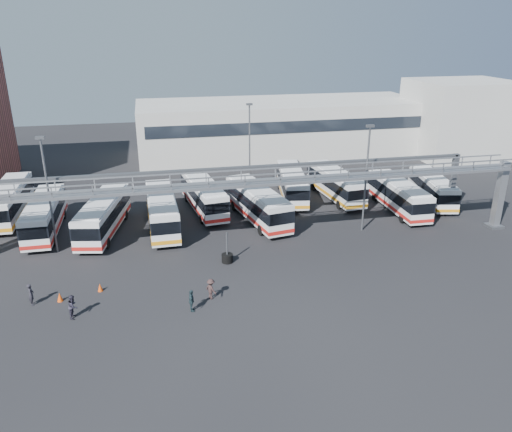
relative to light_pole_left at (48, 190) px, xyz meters
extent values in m
plane|color=black|center=(16.00, -8.00, -5.73)|extent=(140.00, 140.00, 0.00)
cube|color=gray|center=(41.00, -3.00, -2.43)|extent=(0.70, 0.70, 6.60)
cube|color=#4C4F54|center=(41.00, -3.00, -5.60)|extent=(1.40, 1.40, 0.25)
cube|color=gray|center=(16.00, -3.00, 0.37)|extent=(50.00, 1.80, 0.22)
cube|color=gray|center=(16.00, -3.85, 1.32)|extent=(50.00, 0.10, 0.10)
cube|color=gray|center=(16.00, -2.15, 1.32)|extent=(50.00, 0.10, 0.10)
cube|color=#4C4F54|center=(16.00, 1.00, 0.57)|extent=(45.00, 0.50, 0.35)
cube|color=#9E9E99|center=(28.00, 30.00, -1.73)|extent=(42.00, 14.00, 8.00)
cube|color=#B2B2AD|center=(54.00, 24.00, -0.23)|extent=(14.00, 12.00, 11.00)
cylinder|color=#4C4F54|center=(0.00, 0.00, -0.73)|extent=(0.18, 0.18, 10.00)
cube|color=#4C4F54|center=(0.00, 0.00, 4.37)|extent=(0.70, 0.35, 0.22)
cylinder|color=#4C4F54|center=(28.00, -1.00, -0.73)|extent=(0.18, 0.18, 10.00)
cube|color=#4C4F54|center=(28.00, -1.00, 4.37)|extent=(0.70, 0.35, 0.22)
cylinder|color=#4C4F54|center=(20.00, 14.00, -0.73)|extent=(0.18, 0.18, 10.00)
cube|color=#4C4F54|center=(20.00, 14.00, 4.37)|extent=(0.70, 0.35, 0.22)
cube|color=silver|center=(-5.79, 9.57, -3.85)|extent=(2.63, 11.31, 2.82)
cube|color=black|center=(-5.79, 9.57, -3.52)|extent=(2.69, 11.37, 1.13)
cube|color=orange|center=(-5.79, 9.57, -4.85)|extent=(2.68, 11.36, 0.36)
cube|color=silver|center=(-5.79, 9.57, -2.36)|extent=(2.37, 10.18, 0.16)
cylinder|color=black|center=(-4.61, 5.96, -5.21)|extent=(0.31, 1.03, 1.03)
cylinder|color=black|center=(-6.98, 13.18, -5.21)|extent=(0.31, 1.03, 1.03)
cylinder|color=black|center=(-4.65, 13.19, -5.21)|extent=(0.31, 1.03, 1.03)
cube|color=silver|center=(-1.65, 4.84, -3.93)|extent=(2.51, 10.85, 2.71)
cube|color=black|center=(-1.65, 4.84, -3.61)|extent=(2.57, 10.91, 1.08)
cube|color=#B11A15|center=(-1.65, 4.84, -4.89)|extent=(2.56, 10.90, 0.34)
cube|color=silver|center=(-1.65, 4.84, -2.50)|extent=(2.26, 9.76, 0.16)
cylinder|color=black|center=(-2.75, 1.37, -5.23)|extent=(0.30, 0.99, 0.99)
cylinder|color=black|center=(-0.53, 1.37, -5.23)|extent=(0.30, 0.99, 0.99)
cylinder|color=black|center=(-2.78, 8.30, -5.23)|extent=(0.30, 0.99, 0.99)
cylinder|color=black|center=(-0.56, 8.31, -5.23)|extent=(0.30, 0.99, 0.99)
cube|color=silver|center=(3.80, 3.51, -3.90)|extent=(4.62, 11.30, 2.76)
cube|color=black|center=(3.80, 3.51, -3.57)|extent=(4.69, 11.37, 1.10)
cube|color=#B11A15|center=(3.80, 3.51, -4.88)|extent=(4.67, 11.36, 0.35)
cube|color=silver|center=(3.80, 3.51, -2.44)|extent=(4.15, 10.17, 0.16)
cylinder|color=black|center=(2.00, 0.27, -5.23)|extent=(0.49, 1.04, 1.00)
cylinder|color=black|center=(4.22, -0.17, -5.23)|extent=(0.49, 1.04, 1.00)
cylinder|color=black|center=(3.38, 7.19, -5.23)|extent=(0.49, 1.04, 1.00)
cylinder|color=black|center=(5.60, 6.75, -5.23)|extent=(0.49, 1.04, 1.00)
cube|color=silver|center=(9.24, 3.62, -3.86)|extent=(2.81, 11.29, 2.81)
cube|color=black|center=(9.24, 3.62, -3.53)|extent=(2.88, 11.35, 1.12)
cube|color=orange|center=(9.24, 3.62, -4.86)|extent=(2.87, 11.34, 0.36)
cube|color=silver|center=(9.24, 3.62, -2.38)|extent=(2.53, 10.16, 0.16)
cylinder|color=black|center=(8.17, 0.00, -5.22)|extent=(0.33, 1.03, 1.02)
cylinder|color=black|center=(10.48, 0.05, -5.22)|extent=(0.33, 1.03, 1.02)
cylinder|color=black|center=(8.00, 7.19, -5.22)|extent=(0.33, 1.03, 1.02)
cylinder|color=black|center=(10.31, 7.24, -5.22)|extent=(0.33, 1.03, 1.02)
cube|color=silver|center=(13.73, 7.61, -3.92)|extent=(3.90, 11.10, 2.72)
cube|color=black|center=(13.73, 7.61, -3.60)|extent=(3.97, 11.17, 1.09)
cube|color=#B11A15|center=(13.73, 7.61, -4.89)|extent=(3.96, 11.15, 0.35)
cube|color=silver|center=(13.73, 7.61, -2.49)|extent=(3.51, 9.99, 0.16)
cylinder|color=black|center=(13.09, 4.01, -5.23)|extent=(0.43, 1.02, 0.99)
cylinder|color=black|center=(15.30, 4.31, -5.23)|extent=(0.43, 1.02, 0.99)
cylinder|color=black|center=(12.16, 10.90, -5.23)|extent=(0.43, 1.02, 0.99)
cylinder|color=black|center=(14.37, 11.20, -5.23)|extent=(0.43, 1.02, 0.99)
cube|color=silver|center=(18.68, 3.64, -3.85)|extent=(4.63, 11.57, 2.82)
cube|color=black|center=(18.68, 3.64, -3.52)|extent=(4.70, 11.64, 1.13)
cube|color=#B11A15|center=(18.68, 3.64, -4.86)|extent=(4.69, 11.63, 0.36)
cube|color=silver|center=(18.68, 3.64, -2.36)|extent=(4.17, 10.41, 0.16)
cylinder|color=black|center=(18.21, -0.12, -5.21)|extent=(0.49, 1.07, 1.03)
cylinder|color=black|center=(20.49, 0.31, -5.21)|extent=(0.49, 1.07, 1.03)
cylinder|color=black|center=(16.86, 6.98, -5.21)|extent=(0.49, 1.07, 1.03)
cylinder|color=black|center=(19.14, 7.41, -5.21)|extent=(0.49, 1.07, 1.03)
cube|color=silver|center=(23.99, 9.59, -3.95)|extent=(4.13, 10.97, 2.68)
cube|color=black|center=(23.99, 9.59, -3.63)|extent=(4.20, 11.04, 1.07)
cube|color=orange|center=(23.99, 9.59, -4.90)|extent=(4.19, 11.03, 0.34)
cube|color=silver|center=(23.99, 9.59, -2.53)|extent=(3.72, 9.87, 0.16)
cylinder|color=black|center=(22.35, 6.38, -5.24)|extent=(0.45, 1.01, 0.97)
cylinder|color=black|center=(24.52, 6.03, -5.24)|extent=(0.45, 1.01, 0.97)
cylinder|color=black|center=(23.46, 13.15, -5.24)|extent=(0.45, 1.01, 0.97)
cylinder|color=black|center=(25.63, 12.80, -5.24)|extent=(0.45, 1.01, 0.97)
cube|color=silver|center=(28.79, 8.53, -3.95)|extent=(3.33, 10.90, 2.68)
cube|color=black|center=(28.79, 8.53, -3.63)|extent=(3.40, 10.97, 1.07)
cube|color=orange|center=(28.79, 8.53, -4.90)|extent=(3.39, 10.96, 0.34)
cube|color=silver|center=(28.79, 8.53, -2.53)|extent=(3.00, 9.81, 0.16)
cylinder|color=black|center=(27.98, 5.02, -5.24)|extent=(0.37, 1.00, 0.98)
cylinder|color=black|center=(30.18, 5.20, -5.24)|extent=(0.37, 1.00, 0.98)
cylinder|color=black|center=(27.41, 11.86, -5.24)|extent=(0.37, 1.00, 0.98)
cylinder|color=black|center=(29.60, 12.05, -5.24)|extent=(0.37, 1.00, 0.98)
cube|color=silver|center=(33.87, 3.30, -3.97)|extent=(2.65, 10.65, 2.65)
cube|color=black|center=(33.87, 3.30, -3.66)|extent=(2.71, 10.71, 1.06)
cube|color=#B11A15|center=(33.87, 3.30, -4.91)|extent=(2.70, 10.70, 0.34)
cube|color=silver|center=(33.87, 3.30, -2.57)|extent=(2.39, 9.58, 0.15)
cylinder|color=black|center=(32.71, -0.07, -5.25)|extent=(0.31, 0.97, 0.96)
cylinder|color=black|center=(34.88, -0.12, -5.25)|extent=(0.31, 0.97, 0.96)
cylinder|color=black|center=(32.87, 6.71, -5.25)|extent=(0.31, 0.97, 0.96)
cylinder|color=black|center=(35.03, 6.66, -5.25)|extent=(0.31, 0.97, 0.96)
cube|color=silver|center=(38.88, 5.08, -4.07)|extent=(4.16, 10.22, 2.49)
cube|color=black|center=(38.88, 5.08, -3.78)|extent=(4.23, 10.29, 1.00)
cube|color=orange|center=(38.88, 5.08, -4.96)|extent=(4.22, 10.28, 0.32)
cube|color=silver|center=(38.88, 5.08, -2.76)|extent=(3.75, 9.20, 0.14)
cylinder|color=black|center=(37.27, 2.15, -5.27)|extent=(0.44, 0.94, 0.91)
cylinder|color=black|center=(39.25, 1.76, -5.27)|extent=(0.44, 0.94, 0.91)
cylinder|color=black|center=(38.51, 8.41, -5.27)|extent=(0.44, 0.94, 0.91)
cylinder|color=black|center=(40.50, 8.01, -5.27)|extent=(0.44, 0.94, 0.91)
imported|color=black|center=(-0.41, -8.88, -4.91)|extent=(0.48, 0.65, 1.63)
imported|color=#24212E|center=(2.70, -11.22, -4.89)|extent=(0.75, 0.90, 1.68)
imported|color=#302120|center=(12.12, -10.75, -4.94)|extent=(1.05, 1.17, 1.57)
imported|color=#1C2C32|center=(10.58, -12.14, -4.91)|extent=(0.46, 0.98, 1.63)
cone|color=#D3430B|center=(4.16, -7.91, -5.42)|extent=(0.45, 0.45, 0.62)
cone|color=#D3430B|center=(1.45, -8.82, -5.40)|extent=(0.53, 0.53, 0.66)
cylinder|color=black|center=(14.19, -5.15, -5.59)|extent=(0.94, 0.94, 0.22)
cylinder|color=black|center=(14.19, -5.15, -5.35)|extent=(0.94, 0.94, 0.22)
cylinder|color=black|center=(14.19, -5.15, -5.10)|extent=(0.94, 0.94, 0.22)
cylinder|color=#4C4F54|center=(14.19, -5.15, -4.38)|extent=(0.13, 0.13, 2.69)
camera|label=1|loc=(8.62, -42.33, 12.88)|focal=35.00mm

